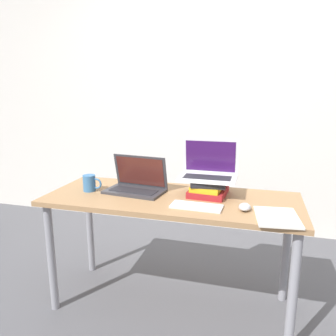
# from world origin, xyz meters

# --- Properties ---
(ground_plane) EXTENTS (14.00, 14.00, 0.00)m
(ground_plane) POSITION_xyz_m (0.00, 0.00, 0.00)
(ground_plane) COLOR #515156
(wall_back) EXTENTS (8.00, 0.05, 2.70)m
(wall_back) POSITION_xyz_m (0.00, 1.68, 1.35)
(wall_back) COLOR silver
(wall_back) RESTS_ON ground_plane
(desk) EXTENTS (1.54, 0.61, 0.74)m
(desk) POSITION_xyz_m (0.00, 0.31, 0.65)
(desk) COLOR #9E754C
(desk) RESTS_ON ground_plane
(laptop_left) EXTENTS (0.39, 0.26, 0.23)m
(laptop_left) POSITION_xyz_m (-0.25, 0.36, 0.79)
(laptop_left) COLOR #333338
(laptop_left) RESTS_ON desk
(book_stack) EXTENTS (0.24, 0.27, 0.10)m
(book_stack) POSITION_xyz_m (0.21, 0.41, 0.79)
(book_stack) COLOR maroon
(book_stack) RESTS_ON desk
(laptop_on_books) EXTENTS (0.35, 0.23, 0.24)m
(laptop_on_books) POSITION_xyz_m (0.21, 0.42, 0.89)
(laptop_on_books) COLOR silver
(laptop_on_books) RESTS_ON book_stack
(wireless_keyboard) EXTENTS (0.29, 0.13, 0.01)m
(wireless_keyboard) POSITION_xyz_m (0.18, 0.16, 0.75)
(wireless_keyboard) COLOR silver
(wireless_keyboard) RESTS_ON desk
(mouse) EXTENTS (0.06, 0.10, 0.04)m
(mouse) POSITION_xyz_m (0.44, 0.19, 0.76)
(mouse) COLOR #B2B2B7
(mouse) RESTS_ON desk
(notepad) EXTENTS (0.24, 0.30, 0.01)m
(notepad) POSITION_xyz_m (0.61, 0.12, 0.75)
(notepad) COLOR white
(notepad) RESTS_ON desk
(mug) EXTENTS (0.13, 0.08, 0.10)m
(mug) POSITION_xyz_m (-0.54, 0.28, 0.79)
(mug) COLOR teal
(mug) RESTS_ON desk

